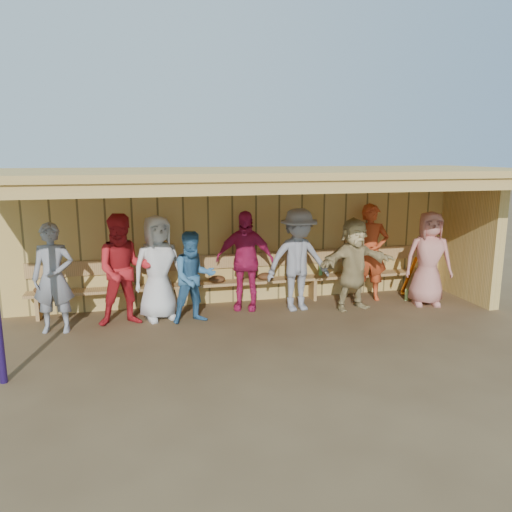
{
  "coord_description": "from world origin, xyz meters",
  "views": [
    {
      "loc": [
        -1.96,
        -7.62,
        2.74
      ],
      "look_at": [
        0.0,
        0.35,
        1.05
      ],
      "focal_mm": 35.0,
      "sensor_mm": 36.0,
      "label": 1
    }
  ],
  "objects_px": {
    "player_e": "(298,260)",
    "player_g": "(370,252)",
    "player_b": "(158,268)",
    "player_f": "(354,264)",
    "player_h": "(429,259)",
    "player_d": "(245,261)",
    "bench": "(246,276)",
    "player_extra": "(124,270)",
    "player_c": "(194,277)",
    "player_a": "(53,278)"
  },
  "relations": [
    {
      "from": "player_g",
      "to": "bench",
      "type": "distance_m",
      "value": 2.38
    },
    {
      "from": "player_h",
      "to": "player_b",
      "type": "bearing_deg",
      "value": -168.14
    },
    {
      "from": "player_b",
      "to": "player_h",
      "type": "distance_m",
      "value": 4.84
    },
    {
      "from": "player_f",
      "to": "player_extra",
      "type": "bearing_deg",
      "value": 167.82
    },
    {
      "from": "player_d",
      "to": "bench",
      "type": "distance_m",
      "value": 0.49
    },
    {
      "from": "player_e",
      "to": "player_g",
      "type": "height_order",
      "value": "player_g"
    },
    {
      "from": "player_h",
      "to": "player_extra",
      "type": "xyz_separation_m",
      "value": [
        -5.37,
        0.19,
        0.05
      ]
    },
    {
      "from": "player_d",
      "to": "bench",
      "type": "bearing_deg",
      "value": 94.67
    },
    {
      "from": "player_d",
      "to": "player_g",
      "type": "xyz_separation_m",
      "value": [
        2.42,
        0.01,
        0.03
      ]
    },
    {
      "from": "player_b",
      "to": "player_f",
      "type": "relative_size",
      "value": 1.07
    },
    {
      "from": "player_g",
      "to": "bench",
      "type": "bearing_deg",
      "value": -170.74
    },
    {
      "from": "player_h",
      "to": "bench",
      "type": "height_order",
      "value": "player_h"
    },
    {
      "from": "player_extra",
      "to": "player_e",
      "type": "bearing_deg",
      "value": -2.45
    },
    {
      "from": "player_f",
      "to": "player_h",
      "type": "distance_m",
      "value": 1.44
    },
    {
      "from": "player_h",
      "to": "player_f",
      "type": "bearing_deg",
      "value": -167.39
    },
    {
      "from": "player_c",
      "to": "player_b",
      "type": "bearing_deg",
      "value": 140.46
    },
    {
      "from": "bench",
      "to": "player_e",
      "type": "bearing_deg",
      "value": -36.64
    },
    {
      "from": "player_b",
      "to": "player_g",
      "type": "distance_m",
      "value": 3.95
    },
    {
      "from": "player_f",
      "to": "player_extra",
      "type": "distance_m",
      "value": 3.94
    },
    {
      "from": "player_h",
      "to": "bench",
      "type": "bearing_deg",
      "value": -179.15
    },
    {
      "from": "player_b",
      "to": "player_d",
      "type": "height_order",
      "value": "player_d"
    },
    {
      "from": "player_e",
      "to": "bench",
      "type": "bearing_deg",
      "value": 138.67
    },
    {
      "from": "player_f",
      "to": "player_d",
      "type": "bearing_deg",
      "value": 155.33
    },
    {
      "from": "player_d",
      "to": "player_f",
      "type": "xyz_separation_m",
      "value": [
        1.87,
        -0.47,
        -0.06
      ]
    },
    {
      "from": "player_b",
      "to": "player_c",
      "type": "bearing_deg",
      "value": -47.06
    },
    {
      "from": "player_f",
      "to": "player_g",
      "type": "bearing_deg",
      "value": 30.28
    },
    {
      "from": "player_a",
      "to": "player_e",
      "type": "height_order",
      "value": "player_e"
    },
    {
      "from": "player_g",
      "to": "player_h",
      "type": "distance_m",
      "value": 1.05
    },
    {
      "from": "player_a",
      "to": "bench",
      "type": "height_order",
      "value": "player_a"
    },
    {
      "from": "player_e",
      "to": "player_extra",
      "type": "bearing_deg",
      "value": 176.91
    },
    {
      "from": "player_a",
      "to": "player_h",
      "type": "xyz_separation_m",
      "value": [
        6.42,
        -0.09,
        0.0
      ]
    },
    {
      "from": "player_c",
      "to": "player_g",
      "type": "distance_m",
      "value": 3.43
    },
    {
      "from": "player_b",
      "to": "player_f",
      "type": "bearing_deg",
      "value": -22.06
    },
    {
      "from": "player_b",
      "to": "player_d",
      "type": "xyz_separation_m",
      "value": [
        1.52,
        0.2,
        0.0
      ]
    },
    {
      "from": "player_g",
      "to": "player_extra",
      "type": "bearing_deg",
      "value": -158.49
    },
    {
      "from": "player_extra",
      "to": "bench",
      "type": "relative_size",
      "value": 0.24
    },
    {
      "from": "player_h",
      "to": "bench",
      "type": "distance_m",
      "value": 3.34
    },
    {
      "from": "player_a",
      "to": "player_g",
      "type": "bearing_deg",
      "value": 12.53
    },
    {
      "from": "player_e",
      "to": "player_g",
      "type": "bearing_deg",
      "value": 6.19
    },
    {
      "from": "player_b",
      "to": "player_h",
      "type": "xyz_separation_m",
      "value": [
        4.82,
        -0.35,
        -0.02
      ]
    },
    {
      "from": "player_e",
      "to": "player_g",
      "type": "distance_m",
      "value": 1.55
    },
    {
      "from": "player_e",
      "to": "player_h",
      "type": "xyz_separation_m",
      "value": [
        2.41,
        -0.27,
        -0.04
      ]
    },
    {
      "from": "player_c",
      "to": "player_e",
      "type": "relative_size",
      "value": 0.84
    },
    {
      "from": "player_d",
      "to": "bench",
      "type": "xyz_separation_m",
      "value": [
        0.1,
        0.32,
        -0.36
      ]
    },
    {
      "from": "player_e",
      "to": "bench",
      "type": "relative_size",
      "value": 0.24
    },
    {
      "from": "player_b",
      "to": "player_d",
      "type": "bearing_deg",
      "value": -9.95
    },
    {
      "from": "player_h",
      "to": "player_extra",
      "type": "distance_m",
      "value": 5.38
    },
    {
      "from": "player_a",
      "to": "player_g",
      "type": "xyz_separation_m",
      "value": [
        5.54,
        0.47,
        0.05
      ]
    },
    {
      "from": "player_b",
      "to": "player_e",
      "type": "distance_m",
      "value": 2.42
    },
    {
      "from": "player_e",
      "to": "player_g",
      "type": "relative_size",
      "value": 0.99
    }
  ]
}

